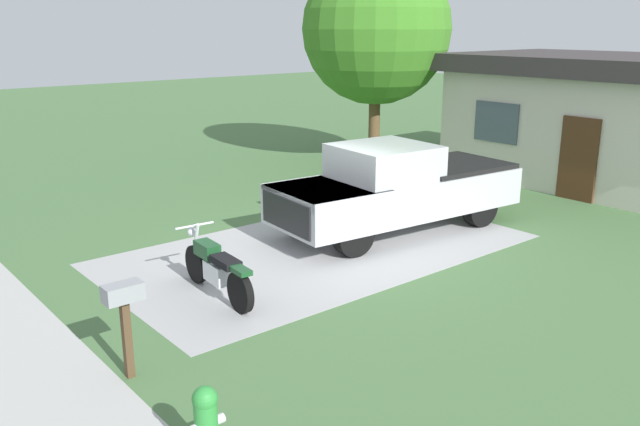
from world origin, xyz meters
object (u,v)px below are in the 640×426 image
(motorcycle, at_px, (216,269))
(mailbox, at_px, (124,305))
(shade_tree, at_px, (376,29))
(pickup_truck, at_px, (399,187))
(neighbor_house, at_px, (630,121))
(fire_hydrant, at_px, (206,426))

(motorcycle, relative_size, mailbox, 1.76)
(shade_tree, bearing_deg, motorcycle, -56.73)
(motorcycle, xyz_separation_m, pickup_truck, (-0.68, 4.96, 0.48))
(pickup_truck, xyz_separation_m, neighbor_house, (1.10, 7.81, 0.84))
(mailbox, bearing_deg, fire_hydrant, -3.08)
(motorcycle, bearing_deg, fire_hydrant, -32.26)
(fire_hydrant, distance_m, neighbor_house, 15.50)
(motorcycle, bearing_deg, shade_tree, 123.27)
(motorcycle, distance_m, neighbor_house, 12.85)
(motorcycle, height_order, mailbox, mailbox)
(pickup_truck, bearing_deg, neighbor_house, 81.98)
(shade_tree, height_order, neighbor_house, shade_tree)
(motorcycle, height_order, shade_tree, shade_tree)
(mailbox, distance_m, neighbor_house, 15.04)
(pickup_truck, relative_size, fire_hydrant, 6.64)
(pickup_truck, xyz_separation_m, mailbox, (2.22, -7.17, 0.03))
(neighbor_house, bearing_deg, pickup_truck, -98.02)
(motorcycle, height_order, fire_hydrant, motorcycle)
(mailbox, xyz_separation_m, shade_tree, (-7.91, 11.90, 3.18))
(mailbox, bearing_deg, shade_tree, 123.59)
(motorcycle, xyz_separation_m, mailbox, (1.54, -2.21, 0.51))
(motorcycle, height_order, pickup_truck, pickup_truck)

